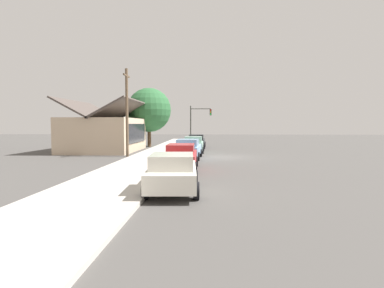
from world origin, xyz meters
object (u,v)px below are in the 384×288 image
at_px(car_cherry, 181,157).
at_px(traffic_light_main, 199,119).
at_px(car_ivory, 173,172).
at_px(car_skyblue, 188,149).
at_px(car_seafoam, 194,144).
at_px(car_charcoal, 197,141).
at_px(utility_pole_wooden, 127,111).
at_px(shade_tree, 149,110).
at_px(fire_hydrant_red, 167,156).

bearing_deg(car_cherry, traffic_light_main, -1.82).
relative_size(car_ivory, car_cherry, 1.00).
distance_m(car_skyblue, car_seafoam, 5.66).
height_order(car_skyblue, car_charcoal, same).
bearing_deg(car_ivory, car_cherry, -1.50).
xyz_separation_m(car_seafoam, utility_pole_wooden, (-4.24, 5.50, 3.11)).
height_order(car_cherry, utility_pole_wooden, utility_pole_wooden).
distance_m(car_skyblue, shade_tree, 14.96).
bearing_deg(car_ivory, utility_pole_wooden, 18.35).
distance_m(car_cherry, fire_hydrant_red, 3.77).
height_order(car_ivory, car_cherry, same).
distance_m(car_cherry, car_seafoam, 11.89).
relative_size(car_cherry, utility_pole_wooden, 0.64).
bearing_deg(utility_pole_wooden, car_seafoam, -52.37).
bearing_deg(car_ivory, car_skyblue, -2.45).
xyz_separation_m(car_cherry, fire_hydrant_red, (3.51, 1.34, -0.32)).
relative_size(car_skyblue, traffic_light_main, 0.94).
distance_m(car_charcoal, traffic_light_main, 4.92).
distance_m(car_ivory, traffic_light_main, 28.47).
height_order(shade_tree, fire_hydrant_red, shade_tree).
relative_size(shade_tree, traffic_light_main, 1.39).
relative_size(car_ivory, shade_tree, 0.66).
bearing_deg(car_ivory, car_seafoam, -3.25).
xyz_separation_m(car_cherry, car_seafoam, (11.89, -0.16, 0.00)).
relative_size(traffic_light_main, fire_hydrant_red, 7.32).
distance_m(car_seafoam, utility_pole_wooden, 7.61).
xyz_separation_m(car_skyblue, car_charcoal, (11.73, -0.20, 0.00)).
bearing_deg(traffic_light_main, shade_tree, 112.83).
distance_m(traffic_light_main, utility_pole_wooden, 15.51).
bearing_deg(car_ivory, traffic_light_main, -3.62).
bearing_deg(fire_hydrant_red, traffic_light_main, -5.11).
relative_size(car_charcoal, fire_hydrant_red, 6.73).
height_order(car_ivory, car_skyblue, same).
height_order(car_skyblue, shade_tree, shade_tree).
bearing_deg(utility_pole_wooden, car_skyblue, -104.87).
bearing_deg(car_skyblue, shade_tree, 25.54).
height_order(car_ivory, fire_hydrant_red, car_ivory).
xyz_separation_m(car_seafoam, fire_hydrant_red, (-8.38, 1.50, -0.32)).
relative_size(car_seafoam, traffic_light_main, 0.92).
xyz_separation_m(traffic_light_main, fire_hydrant_red, (-18.57, 1.66, -2.99)).
height_order(car_ivory, car_charcoal, same).
bearing_deg(fire_hydrant_red, car_seafoam, -10.16).
height_order(car_ivory, car_seafoam, same).
relative_size(car_charcoal, traffic_light_main, 0.92).
relative_size(utility_pole_wooden, fire_hydrant_red, 10.56).
relative_size(car_charcoal, utility_pole_wooden, 0.64).
xyz_separation_m(car_cherry, utility_pole_wooden, (7.65, 5.34, 3.11)).
bearing_deg(utility_pole_wooden, car_cherry, -145.06).
bearing_deg(traffic_light_main, utility_pole_wooden, 158.59).
bearing_deg(car_seafoam, car_skyblue, 178.65).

